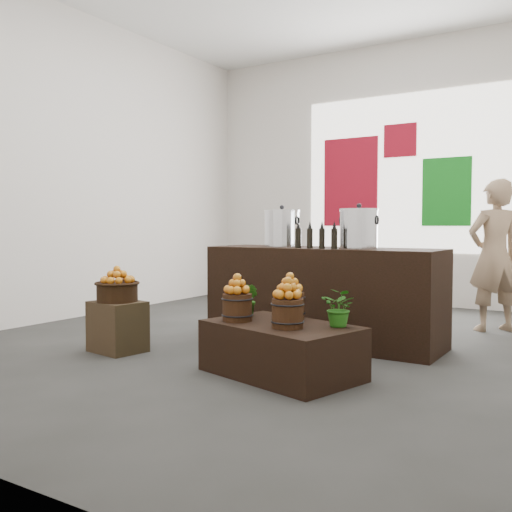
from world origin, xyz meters
The scene contains 23 objects.
ground centered at (0.00, 0.00, 0.00)m, with size 7.00×7.00×0.00m, color #383835.
back_wall centered at (0.00, 3.50, 2.00)m, with size 6.00×0.04×4.00m, color silver.
back_opening centered at (0.30, 3.48, 2.00)m, with size 3.20×0.02×2.40m, color white.
deco_red_left centered at (-0.60, 3.47, 1.90)m, with size 0.90×0.04×1.40m, color maroon.
deco_green_right centered at (0.90, 3.47, 1.70)m, with size 0.70×0.04×1.00m, color #12791A.
deco_red_upper centered at (0.20, 3.47, 2.50)m, with size 0.50×0.04×0.50m, color maroon.
crate centered at (-1.05, -1.22, 0.24)m, with size 0.48×0.39×0.48m, color #463121.
wicker_basket centered at (-1.05, -1.22, 0.57)m, with size 0.39×0.39×0.18m, color black.
apples_in_basket centered at (-1.05, -1.22, 0.74)m, with size 0.30×0.30×0.16m, color #8D0C04, non-canonical shape.
display_table centered at (0.71, -1.16, 0.21)m, with size 1.21×0.75×0.42m, color black.
apple_bucket_front_left centered at (0.34, -1.23, 0.53)m, with size 0.24×0.24×0.22m, color #3D1E10.
apples_in_bucket_front_left centered at (0.34, -1.23, 0.73)m, with size 0.18×0.18×0.16m, color #8D0C04, non-canonical shape.
apple_bucket_front_right centered at (0.84, -1.30, 0.53)m, with size 0.24×0.24×0.22m, color #3D1E10.
apples_in_bucket_front_right centered at (0.84, -1.30, 0.73)m, with size 0.18×0.18×0.16m, color #8D0C04, non-canonical shape.
apple_bucket_rear centered at (0.66, -0.92, 0.53)m, with size 0.24×0.24×0.22m, color #3D1E10.
apples_in_bucket_rear centered at (0.66, -0.92, 0.73)m, with size 0.18×0.18×0.16m, color #8D0C04, non-canonical shape.
herb_garnish_right centered at (1.17, -1.04, 0.57)m, with size 0.27×0.23×0.30m, color #1F6014.
herb_garnish_left centered at (0.28, -0.96, 0.56)m, with size 0.15×0.12×0.28m, color #1F6014.
counter centered at (0.45, 0.19, 0.49)m, with size 2.40×0.76×0.98m, color black.
stock_pot_left centered at (-0.04, 0.19, 1.17)m, with size 0.37×0.37×0.37m, color silver.
stock_pot_center centered at (0.84, 0.18, 1.17)m, with size 0.37×0.37×0.37m, color silver.
oil_cruets centered at (0.45, -0.05, 1.12)m, with size 0.35×0.07×0.27m, color black, non-canonical shape.
shopper centered at (1.83, 1.81, 0.87)m, with size 0.63×0.41×1.73m, color #94775B.
Camera 1 is at (2.91, -5.12, 1.20)m, focal length 40.00 mm.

